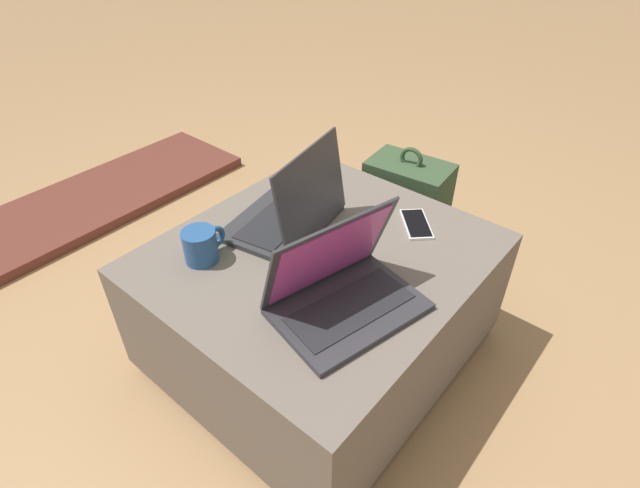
# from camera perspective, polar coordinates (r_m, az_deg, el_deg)

# --- Properties ---
(ground_plane) EXTENTS (14.00, 14.00, 0.00)m
(ground_plane) POSITION_cam_1_polar(r_m,az_deg,el_deg) (1.69, -0.05, -12.13)
(ground_plane) COLOR tan
(ottoman) EXTENTS (0.89, 0.81, 0.42)m
(ottoman) POSITION_cam_1_polar(r_m,az_deg,el_deg) (1.54, -0.05, -6.99)
(ottoman) COLOR #3D3832
(ottoman) RESTS_ON ground_plane
(laptop_near) EXTENTS (0.40, 0.32, 0.24)m
(laptop_near) POSITION_cam_1_polar(r_m,az_deg,el_deg) (1.20, 2.54, -5.26)
(laptop_near) COLOR #333338
(laptop_near) RESTS_ON ottoman
(laptop_far) EXTENTS (0.37, 0.32, 0.27)m
(laptop_far) POSITION_cam_1_polar(r_m,az_deg,el_deg) (1.46, -3.27, 3.67)
(laptop_far) COLOR #333338
(laptop_far) RESTS_ON ottoman
(cell_phone) EXTENTS (0.16, 0.16, 0.01)m
(cell_phone) POSITION_cam_1_polar(r_m,az_deg,el_deg) (1.52, 10.95, 2.26)
(cell_phone) COLOR white
(cell_phone) RESTS_ON ottoman
(backpack) EXTENTS (0.26, 0.31, 0.49)m
(backpack) POSITION_cam_1_polar(r_m,az_deg,el_deg) (1.97, 9.78, 3.48)
(backpack) COLOR #385133
(backpack) RESTS_ON ground_plane
(coffee_mug) EXTENTS (0.13, 0.09, 0.09)m
(coffee_mug) POSITION_cam_1_polar(r_m,az_deg,el_deg) (1.38, -13.38, -0.13)
(coffee_mug) COLOR #285693
(coffee_mug) RESTS_ON ottoman
(fireplace_hearth) EXTENTS (1.40, 0.50, 0.04)m
(fireplace_hearth) POSITION_cam_1_polar(r_m,az_deg,el_deg) (2.58, -24.32, 4.61)
(fireplace_hearth) COLOR brown
(fireplace_hearth) RESTS_ON ground_plane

